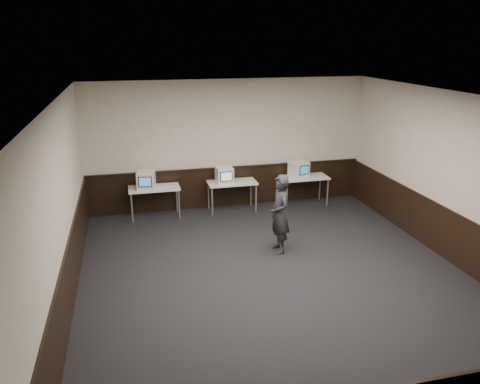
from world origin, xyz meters
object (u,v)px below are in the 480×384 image
object	(u,v)px
desk_right	(304,179)
desk_left	(154,190)
emac_right	(299,169)
person	(280,214)
emac_left	(146,180)
emac_center	(224,175)
desk_center	(232,184)

from	to	relation	value
desk_right	desk_left	bearing A→B (deg)	180.00
emac_right	person	world-z (taller)	person
desk_right	emac_right	world-z (taller)	emac_right
desk_right	emac_left	xyz separation A→B (m)	(-3.98, -0.05, 0.28)
emac_left	emac_right	bearing A→B (deg)	9.56
emac_left	emac_center	world-z (taller)	emac_left
desk_center	emac_right	xyz separation A→B (m)	(1.75, 0.04, 0.27)
desk_center	emac_right	bearing A→B (deg)	1.18
emac_left	emac_center	bearing A→B (deg)	8.65
desk_center	emac_right	size ratio (longest dim) A/B	2.25
person	emac_left	bearing A→B (deg)	-136.83
desk_right	emac_center	bearing A→B (deg)	-179.03
desk_right	emac_right	size ratio (longest dim) A/B	2.25
desk_center	desk_left	bearing A→B (deg)	180.00
emac_left	emac_right	world-z (taller)	emac_left
desk_right	emac_left	distance (m)	3.99
desk_center	person	size ratio (longest dim) A/B	0.75
emac_left	person	size ratio (longest dim) A/B	0.31
emac_center	person	distance (m)	2.56
desk_left	person	world-z (taller)	person
desk_right	emac_center	xyz separation A→B (m)	(-2.10, -0.04, 0.27)
emac_right	person	bearing A→B (deg)	-137.17
emac_left	emac_right	xyz separation A→B (m)	(3.83, 0.08, -0.01)
desk_left	person	bearing A→B (deg)	-47.62
desk_center	desk_right	bearing A→B (deg)	0.00
desk_left	desk_center	distance (m)	1.90
emac_left	person	world-z (taller)	person
emac_right	person	size ratio (longest dim) A/B	0.33
desk_center	emac_center	bearing A→B (deg)	-169.85
person	emac_center	bearing A→B (deg)	-168.28
emac_center	person	xyz separation A→B (m)	(0.60, -2.48, -0.15)
emac_center	emac_right	distance (m)	1.95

